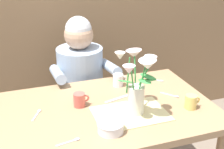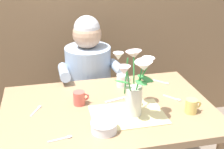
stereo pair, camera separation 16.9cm
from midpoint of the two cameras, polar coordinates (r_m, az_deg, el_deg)
The scene contains 13 objects.
dining_table at distance 1.77m, azimuth 1.98°, elevation -9.02°, with size 1.20×0.80×0.74m.
seated_person at distance 2.34m, azimuth -2.32°, elevation -2.77°, with size 0.45×0.47×1.14m.
striped_placemat at distance 1.66m, azimuth 5.96°, elevation -7.65°, with size 0.40×0.28×0.01m, color beige.
flower_vase at distance 1.58m, azimuth 7.43°, elevation -1.61°, with size 0.23×0.30×0.34m.
ceramic_bowl at distance 1.51m, azimuth 1.76°, elevation -9.85°, with size 0.14×0.14×0.06m.
dinner_knife at distance 1.81m, azimuth 4.08°, elevation -4.68°, with size 0.19×0.02×0.01m, color silver.
tea_cup at distance 1.96m, azimuth 4.39°, elevation -1.20°, with size 0.09×0.07×0.08m.
ceramic_mug at distance 1.74m, azimuth -3.43°, elevation -4.55°, with size 0.09×0.07×0.08m.
coffee_cup at distance 1.74m, azimuth 17.59°, elevation -5.78°, with size 0.09×0.07×0.08m.
spoon_0 at distance 1.48m, azimuth -5.78°, elevation -12.00°, with size 0.12×0.04×0.01m.
spoon_1 at distance 2.06m, azimuth 12.05°, elevation -1.52°, with size 0.09×0.10×0.01m.
spoon_2 at distance 1.87m, azimuth 14.42°, elevation -4.51°, with size 0.09×0.10×0.01m.
spoon_3 at distance 1.73m, azimuth -11.26°, elevation -6.52°, with size 0.07×0.11×0.01m.
Camera 2 is at (-0.31, -1.47, 1.60)m, focal length 48.21 mm.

